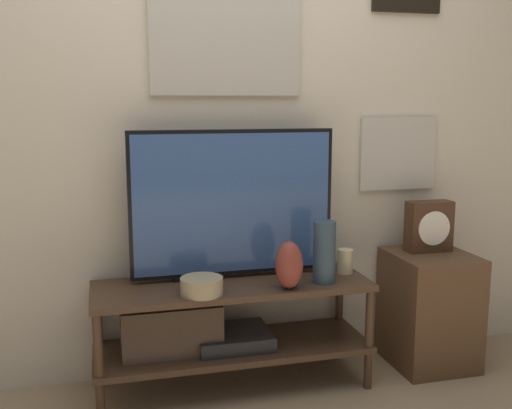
{
  "coord_description": "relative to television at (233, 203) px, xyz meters",
  "views": [
    {
      "loc": [
        -0.59,
        -2.43,
        1.38
      ],
      "look_at": [
        0.12,
        0.26,
        0.9
      ],
      "focal_mm": 42.0,
      "sensor_mm": 36.0,
      "label": 1
    }
  ],
  "objects": [
    {
      "name": "mantel_clock",
      "position": [
        1.05,
        -0.04,
        -0.16
      ],
      "size": [
        0.24,
        0.11,
        0.27
      ],
      "color": "#422819",
      "rests_on": "side_table"
    },
    {
      "name": "candle_jar",
      "position": [
        0.56,
        -0.07,
        -0.31
      ],
      "size": [
        0.08,
        0.08,
        0.12
      ],
      "color": "beige",
      "rests_on": "media_console"
    },
    {
      "name": "television",
      "position": [
        0.0,
        0.0,
        0.0
      ],
      "size": [
        1.0,
        0.05,
        0.73
      ],
      "color": "black",
      "rests_on": "media_console"
    },
    {
      "name": "vase_wide_bowl",
      "position": [
        -0.2,
        -0.22,
        -0.33
      ],
      "size": [
        0.19,
        0.19,
        0.08
      ],
      "color": "tan",
      "rests_on": "media_console"
    },
    {
      "name": "vase_urn_stoneware",
      "position": [
        0.21,
        -0.25,
        -0.26
      ],
      "size": [
        0.13,
        0.13,
        0.23
      ],
      "color": "brown",
      "rests_on": "media_console"
    },
    {
      "name": "vase_tall_ceramic",
      "position": [
        0.4,
        -0.19,
        -0.22
      ],
      "size": [
        0.11,
        0.11,
        0.3
      ],
      "color": "#2D4251",
      "rests_on": "media_console"
    },
    {
      "name": "side_table",
      "position": [
        1.04,
        -0.1,
        -0.6
      ],
      "size": [
        0.41,
        0.43,
        0.6
      ],
      "color": "#513823",
      "rests_on": "ground_plane"
    },
    {
      "name": "wall_back",
      "position": [
        -0.02,
        0.17,
        0.46
      ],
      "size": [
        6.4,
        0.08,
        2.7
      ],
      "color": "beige",
      "rests_on": "ground_plane"
    },
    {
      "name": "media_console",
      "position": [
        -0.13,
        -0.09,
        -0.57
      ],
      "size": [
        1.32,
        0.43,
        0.53
      ],
      "color": "#422D1E",
      "rests_on": "ground_plane"
    }
  ]
}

